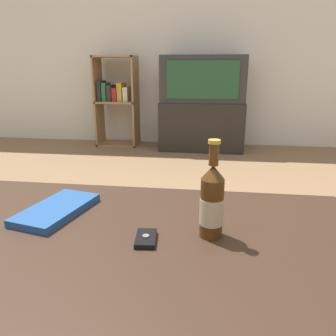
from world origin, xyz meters
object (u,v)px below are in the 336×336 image
Objects in this scene: cell_phone at (146,239)px; television at (203,79)px; bookshelf at (116,98)px; tv_stand at (202,126)px; table_book at (57,209)px; beer_bottle at (212,202)px.

television is at bearing 82.95° from cell_phone.
bookshelf is at bearing 175.19° from television.
bookshelf is (-0.96, 0.08, 0.27)m from tv_stand.
tv_stand is at bearing -4.58° from bookshelf.
tv_stand is 2.65m from table_book.
television is 2.66m from table_book.
cell_phone is (-0.06, -2.75, 0.16)m from tv_stand.
television is (0.00, -0.00, 0.49)m from tv_stand.
table_book is at bearing -98.23° from tv_stand.
beer_bottle is at bearing -87.55° from tv_stand.
table_book is at bearing -77.71° from bookshelf.
television is 2.82× the size of table_book.
beer_bottle is at bearing 3.01° from table_book.
tv_stand is 9.02× the size of cell_phone.
bookshelf reaches higher than cell_phone.
cell_phone is at bearing -162.86° from beer_bottle.
bookshelf reaches higher than beer_bottle.
beer_bottle is at bearing -87.55° from television.
television is 2.71m from beer_bottle.
tv_stand reaches higher than cell_phone.
television is at bearing -90.00° from tv_stand.
television is 3.16× the size of beer_bottle.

